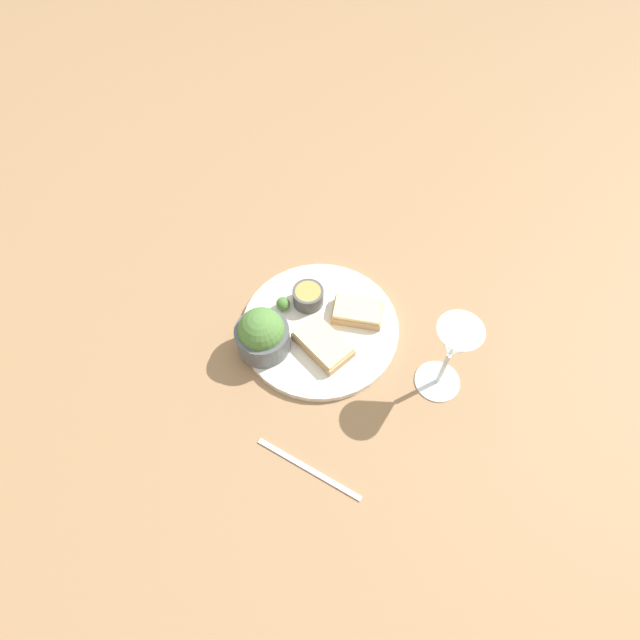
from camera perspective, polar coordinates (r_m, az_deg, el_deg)
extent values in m
plane|color=#93704C|center=(0.92, 0.00, -1.13)|extent=(4.00, 4.00, 0.00)
cylinder|color=silver|center=(0.91, 0.00, -0.90)|extent=(0.29, 0.29, 0.01)
cylinder|color=#4C5156|center=(0.87, -6.54, -2.06)|extent=(0.09, 0.09, 0.05)
sphere|color=#4C7A38|center=(0.85, -6.71, -1.19)|extent=(0.08, 0.08, 0.08)
cylinder|color=#4C4C4C|center=(0.92, -1.36, 2.71)|extent=(0.06, 0.06, 0.03)
cylinder|color=tan|center=(0.91, -1.38, 3.14)|extent=(0.05, 0.05, 0.01)
cube|color=tan|center=(0.88, 0.35, -2.85)|extent=(0.12, 0.11, 0.02)
cube|color=beige|center=(0.87, 0.35, -2.43)|extent=(0.11, 0.11, 0.01)
cube|color=tan|center=(0.91, 4.31, 0.87)|extent=(0.09, 0.06, 0.02)
cube|color=beige|center=(0.90, 4.36, 1.32)|extent=(0.09, 0.06, 0.01)
cylinder|color=silver|center=(0.89, 13.26, -6.80)|extent=(0.08, 0.08, 0.01)
cylinder|color=silver|center=(0.85, 13.88, -5.42)|extent=(0.01, 0.01, 0.09)
cone|color=silver|center=(0.78, 15.15, -2.60)|extent=(0.07, 0.07, 0.08)
sphere|color=#477533|center=(0.92, -4.25, 1.85)|extent=(0.03, 0.03, 0.03)
cube|color=silver|center=(0.81, -1.32, -16.62)|extent=(0.18, 0.08, 0.01)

